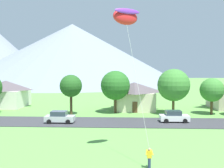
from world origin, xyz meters
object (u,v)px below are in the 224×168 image
Objects in this scene: parked_car_silver_west_end at (60,117)px; parked_car_white_mid_west at (174,116)px; tree_left_of_center at (212,90)px; kite_flyer_with_kite at (126,21)px; tree_near_right at (115,85)px; tree_far_right at (174,85)px; house_left_center at (134,96)px; tree_near_left at (71,86)px; house_leftmost at (6,93)px.

parked_car_silver_west_end is 16.68m from parked_car_white_mid_west.
kite_flyer_with_kite reaches higher than tree_left_of_center.
tree_near_right reaches higher than parked_car_white_mid_west.
kite_flyer_with_kite reaches higher than parked_car_white_mid_west.
kite_flyer_with_kite is (-8.34, -21.03, 7.02)m from tree_far_right.
house_left_center is 1.19× the size of tree_near_left.
house_leftmost is 1.11× the size of tree_near_right.
house_left_center is (26.28, -2.71, -0.06)m from house_leftmost.
tree_far_right is 1.84× the size of parked_car_white_mid_west.
house_left_center is at bearing 47.51° from parked_car_silver_west_end.
tree_near_left is 17.53m from parked_car_white_mid_west.
parked_car_white_mid_west is (31.67, -13.70, -1.93)m from house_leftmost.
tree_near_left is 0.91× the size of tree_near_right.
parked_car_white_mid_west is at bearing 4.41° from parked_car_silver_west_end.
house_leftmost is 1.21× the size of tree_near_left.
tree_far_right reaches higher than parked_car_white_mid_west.
kite_flyer_with_kite is at bearing -85.59° from tree_near_right.
house_left_center is at bearing 161.75° from tree_left_of_center.
tree_near_left is 17.52m from tree_far_right.
house_leftmost is 1.96× the size of parked_car_white_mid_west.
tree_near_left is at bearing -175.01° from tree_far_right.
tree_far_right is at bearing -178.97° from tree_left_of_center.
tree_near_right is 1.77× the size of parked_car_white_mid_west.
tree_near_left is at bearing -151.35° from house_left_center.
tree_far_right is at bearing 79.94° from parked_car_white_mid_west.
tree_near_left is 7.53m from parked_car_silver_west_end.
tree_near_right is at bearing -134.38° from house_left_center.
tree_near_left is 7.80m from tree_near_right.
kite_flyer_with_kite is at bearing -64.97° from tree_near_left.
tree_far_right is (32.83, -7.14, 2.26)m from house_leftmost.
tree_far_right is (10.03, -0.88, 0.15)m from tree_near_right.
tree_near_right is at bearing -15.35° from house_leftmost.
kite_flyer_with_kite is at bearing -116.39° from parked_car_white_mid_west.
tree_far_right is 19.90m from parked_car_silver_west_end.
tree_left_of_center is at bearing 3.91° from tree_near_left.
parked_car_silver_west_end is at bearing -156.21° from tree_far_right.
tree_left_of_center reaches higher than house_left_center.
tree_far_right reaches higher than house_left_center.
tree_near_left is (15.38, -8.66, 2.14)m from house_leftmost.
parked_car_white_mid_west is at bearing -40.01° from tree_near_right.
tree_left_of_center is at bearing 18.12° from parked_car_silver_west_end.
parked_car_white_mid_west is (16.29, -5.04, -4.06)m from tree_near_left.
parked_car_silver_west_end is at bearing 125.66° from kite_flyer_with_kite.
tree_near_left reaches higher than tree_left_of_center.
tree_near_right is (22.80, -6.26, 2.11)m from house_leftmost.
kite_flyer_with_kite is at bearing -48.99° from house_leftmost.
tree_left_of_center is 0.47× the size of kite_flyer_with_kite.
tree_left_of_center is 1.47× the size of parked_car_white_mid_west.
parked_car_white_mid_west is at bearing -23.40° from house_leftmost.
house_left_center is 1.05× the size of tree_far_right.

